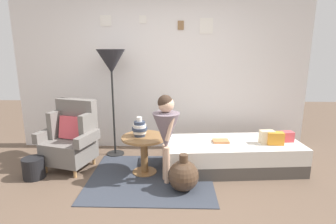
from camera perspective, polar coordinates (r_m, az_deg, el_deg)
name	(u,v)px	position (r m, az deg, el deg)	size (l,w,h in m)	color
ground_plane	(152,209)	(3.14, -3.42, -19.49)	(12.00, 12.00, 0.00)	brown
gallery_wall	(161,71)	(4.60, -1.53, 8.43)	(4.80, 0.12, 2.60)	silver
rug	(151,177)	(3.77, -3.59, -13.40)	(1.62, 1.43, 0.01)	#333842
armchair	(72,138)	(4.16, -19.44, -5.06)	(0.86, 0.74, 0.97)	tan
daybed	(231,155)	(4.05, 13.03, -8.70)	(1.96, 0.96, 0.40)	#4C4742
pillow_head	(287,137)	(4.22, 23.44, -4.70)	(0.18, 0.12, 0.14)	#D64C56
pillow_mid	(275,138)	(4.03, 21.41, -5.11)	(0.22, 0.12, 0.17)	orange
pillow_back	(267,137)	(4.04, 19.89, -4.90)	(0.19, 0.12, 0.18)	beige
side_table	(144,147)	(3.76, -5.00, -7.19)	(0.60, 0.60, 0.53)	olive
vase_striped	(140,128)	(3.71, -5.93, -3.39)	(0.21, 0.21, 0.27)	#2D384C
floor_lamp	(111,65)	(4.27, -11.73, 9.65)	(0.43, 0.43, 1.67)	black
person_child	(166,127)	(3.39, -0.41, -3.24)	(0.34, 0.34, 1.14)	#D8AD8E
book_on_daybed	(221,141)	(3.93, 10.93, -5.97)	(0.22, 0.16, 0.03)	#CB804D
demijohn_near	(183,175)	(3.40, 3.22, -13.04)	(0.38, 0.38, 0.46)	#473323
magazine_basket	(34,168)	(4.11, -26.18, -10.42)	(0.28, 0.28, 0.28)	black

